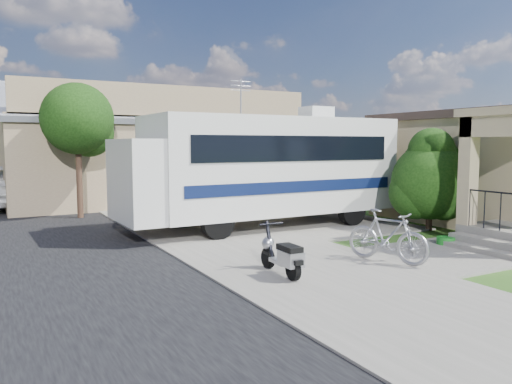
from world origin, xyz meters
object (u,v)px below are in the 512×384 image
motorhome (263,166)px  scooter (283,256)px  garden_hose (446,242)px  shrub (430,178)px  pickup_truck (8,186)px  bicycle (387,239)px

motorhome → scooter: size_ratio=5.91×
garden_hose → scooter: bearing=-173.5°
motorhome → garden_hose: motorhome is taller
motorhome → scooter: (-2.49, -5.16, -1.43)m
shrub → garden_hose: (-1.48, -1.90, -1.44)m
scooter → pickup_truck: size_ratio=0.24×
scooter → pickup_truck: 14.91m
pickup_truck → garden_hose: 16.55m
motorhome → shrub: size_ratio=2.84×
bicycle → motorhome: bearing=70.7°
scooter → pickup_truck: pickup_truck is taller
motorhome → shrub: bearing=-34.6°
motorhome → garden_hose: 5.57m
motorhome → pickup_truck: (-6.57, 9.17, -1.03)m
garden_hose → pickup_truck: bearing=123.8°
motorhome → bicycle: bearing=-91.6°
motorhome → pickup_truck: bearing=124.1°
scooter → bicycle: 2.49m
scooter → bicycle: bearing=-0.7°
shrub → scooter: size_ratio=2.08×
shrub → bicycle: size_ratio=1.63×
bicycle → garden_hose: 2.78m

